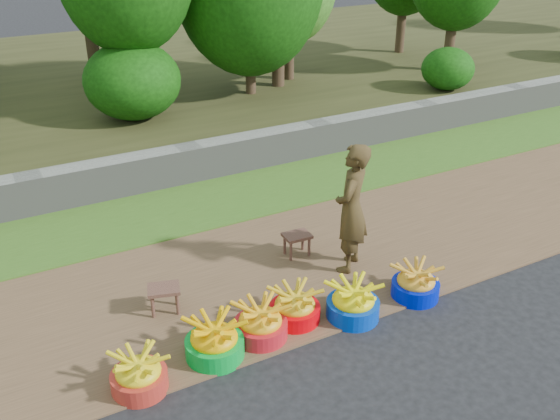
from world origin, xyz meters
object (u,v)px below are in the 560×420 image
basin_a (139,374)px  basin_f (416,283)px  stool_right (297,239)px  basin_b (214,341)px  basin_c (260,323)px  vendor_woman (351,208)px  basin_d (295,307)px  stool_left (164,292)px  basin_e (353,302)px

basin_a → basin_f: 2.97m
stool_right → basin_b: bearing=-142.5°
basin_b → basin_f: (2.24, -0.12, -0.01)m
basin_c → vendor_woman: size_ratio=0.35×
basin_d → vendor_woman: bearing=28.9°
basin_a → basin_d: bearing=6.9°
basin_a → vendor_woman: vendor_woman is taller
basin_a → basin_f: basin_f is taller
basin_a → basin_d: basin_d is taller
basin_b → basin_f: size_ratio=1.08×
stool_left → basin_d: bearing=-34.8°
basin_e → stool_right: (0.11, 1.30, 0.06)m
basin_b → basin_f: bearing=-3.1°
basin_e → basin_f: bearing=-1.2°
basin_b → basin_f: basin_b is taller
basin_e → basin_f: basin_e is taller
basin_a → vendor_woman: (2.68, 0.77, 0.60)m
basin_d → vendor_woman: (1.03, 0.57, 0.59)m
basin_c → basin_f: bearing=-5.3°
basin_a → basin_c: (1.22, 0.12, 0.01)m
basin_c → basin_d: bearing=10.5°
basin_a → basin_b: (0.73, 0.08, 0.02)m
stool_right → basin_f: bearing=-62.7°
basin_c → basin_d: basin_c is taller
stool_left → stool_right: stool_left is taller
basin_d → basin_e: 0.59m
basin_a → stool_left: 1.11m
basin_a → stool_right: basin_a is taller
basin_a → basin_c: bearing=5.7°
stool_left → vendor_woman: (2.11, -0.19, 0.52)m
basin_a → basin_f: (2.97, -0.04, 0.00)m
basin_e → stool_right: basin_e is taller
basin_e → stool_right: bearing=85.4°
basin_e → stool_left: basin_e is taller
stool_left → vendor_woman: 2.18m
basin_b → stool_left: size_ratio=1.44×
stool_left → stool_right: (1.73, 0.32, -0.01)m
basin_b → stool_left: basin_b is taller
basin_b → basin_d: basin_b is taller
basin_a → basin_e: (2.19, -0.02, 0.01)m
basin_f → stool_left: bearing=157.5°
basin_f → stool_right: bearing=117.3°
basin_a → basin_c: 1.23m
basin_b → stool_left: bearing=101.0°
basin_b → basin_a: bearing=-173.7°
basin_b → basin_e: 1.46m
stool_left → vendor_woman: size_ratio=0.25×
basin_e → basin_b: bearing=175.9°
stool_right → basin_e: bearing=-94.6°
basin_a → stool_left: bearing=59.4°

